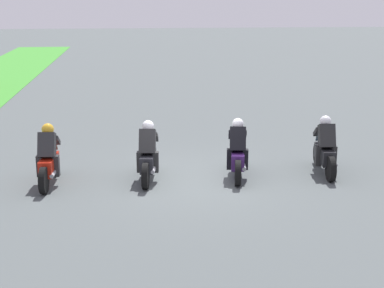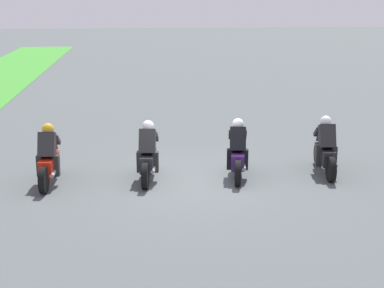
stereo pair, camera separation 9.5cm
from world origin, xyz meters
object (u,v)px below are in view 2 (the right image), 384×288
object	(u,v)px
rider_lane_c	(148,156)
rider_lane_a	(325,150)
rider_lane_b	(238,153)
rider_lane_d	(49,159)

from	to	relation	value
rider_lane_c	rider_lane_a	bearing A→B (deg)	-81.72
rider_lane_b	rider_lane_d	xyz separation A→B (m)	(-0.14, 4.71, 0.00)
rider_lane_c	rider_lane_d	size ratio (longest dim) A/B	1.00
rider_lane_a	rider_lane_b	bearing A→B (deg)	96.92
rider_lane_a	rider_lane_c	distance (m)	4.60
rider_lane_a	rider_lane_d	bearing A→B (deg)	96.45
rider_lane_a	rider_lane_b	size ratio (longest dim) A/B	1.00
rider_lane_a	rider_lane_d	xyz separation A→B (m)	(-0.24, 7.03, 0.00)
rider_lane_a	rider_lane_c	bearing A→B (deg)	96.07
rider_lane_b	rider_lane_c	xyz separation A→B (m)	(-0.03, 2.27, 0.00)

